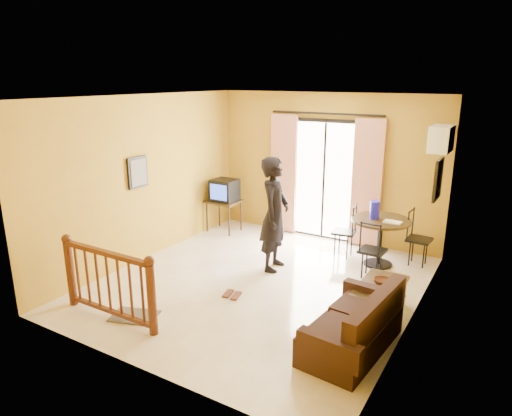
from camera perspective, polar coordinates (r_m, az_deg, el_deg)
The scene contains 19 objects.
ground at distance 7.12m, azimuth 0.42°, elevation -9.43°, with size 5.00×5.00×0.00m, color beige.
room_shell at distance 6.57m, azimuth 0.45°, elevation 4.10°, with size 5.00×5.00×5.00m.
balcony_door at distance 8.82m, azimuth 8.48°, elevation 3.59°, with size 2.25×0.14×2.46m.
tv_table at distance 9.31m, azimuth -4.05°, elevation 0.50°, with size 0.65×0.54×0.65m.
television at distance 9.22m, azimuth -3.95°, elevation 2.25°, with size 0.49×0.45×0.44m.
picture_left at distance 7.80m, azimuth -14.56°, elevation 4.34°, with size 0.05×0.42×0.52m.
dining_table at distance 7.85m, azimuth 15.30°, elevation -2.51°, with size 0.97×0.97×0.81m.
water_jug at distance 7.77m, azimuth 14.62°, elevation -0.23°, with size 0.16×0.16×0.29m, color #1716D4.
serving_tray at distance 7.65m, azimuth 16.69°, elevation -1.71°, with size 0.28×0.18×0.02m, color beige.
dining_chairs at distance 8.02m, azimuth 14.78°, elevation -6.96°, with size 1.66×1.32×0.95m.
air_conditioner at distance 7.64m, azimuth 22.10°, elevation 8.02°, with size 0.31×0.60×0.40m.
botanical_print at distance 7.07m, azimuth 21.80°, elevation 3.35°, with size 0.05×0.50×0.60m.
coffee_table at distance 6.37m, azimuth 15.22°, elevation -10.40°, with size 0.54×0.97×0.43m.
bowl at distance 6.33m, azimuth 15.45°, elevation -8.82°, with size 0.22×0.22×0.07m, color #51291C.
sofa at distance 5.56m, azimuth 12.34°, elevation -14.50°, with size 0.85×1.61×0.74m.
standing_person at distance 7.36m, azimuth 2.34°, elevation -0.79°, with size 0.68×0.45×1.87m, color black.
stair_balustrade at distance 6.24m, azimuth -18.03°, elevation -8.43°, with size 1.63×0.13×1.04m.
doormat at distance 6.43m, azimuth -14.94°, elevation -12.91°, with size 0.60×0.40×0.02m, color #554E44.
sandals at distance 6.76m, azimuth -3.01°, elevation -10.77°, with size 0.30×0.27×0.03m.
Camera 1 is at (3.25, -5.55, 3.07)m, focal length 32.00 mm.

